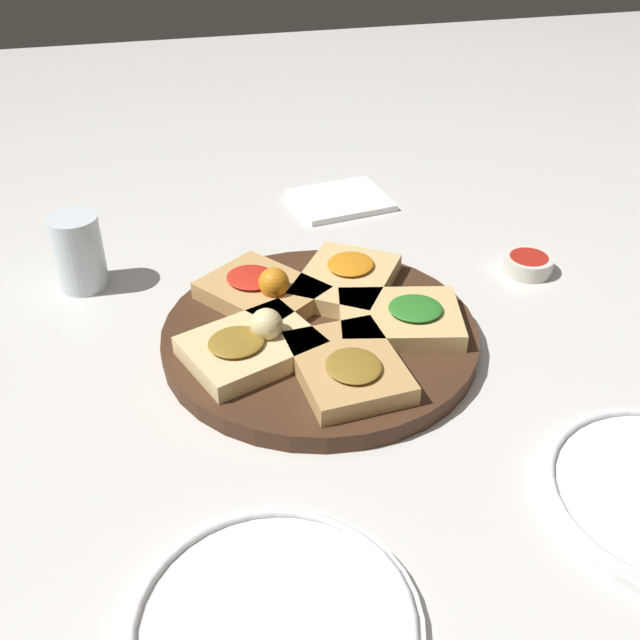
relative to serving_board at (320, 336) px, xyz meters
name	(u,v)px	position (x,y,z in m)	size (l,w,h in m)	color
ground_plane	(320,343)	(0.00, 0.00, -0.01)	(3.00, 3.00, 0.00)	silver
serving_board	(320,336)	(0.00, 0.00, 0.00)	(0.38, 0.38, 0.02)	#422819
focaccia_slice_0	(346,279)	(-0.05, -0.08, 0.02)	(0.17, 0.18, 0.03)	#DBB775
focaccia_slice_1	(263,290)	(0.06, -0.08, 0.03)	(0.17, 0.18, 0.05)	tan
focaccia_slice_2	(252,344)	(0.09, 0.03, 0.03)	(0.17, 0.16, 0.05)	#E5C689
focaccia_slice_3	(348,367)	(-0.01, 0.10, 0.02)	(0.12, 0.15, 0.03)	tan
focaccia_slice_4	(401,318)	(-0.10, 0.02, 0.02)	(0.16, 0.14, 0.03)	#DBB775
plate_right	(273,625)	(0.13, 0.37, 0.00)	(0.24, 0.24, 0.02)	white
water_glass	(79,252)	(0.28, -0.21, 0.04)	(0.07, 0.07, 0.10)	silver
napkin_stack	(340,200)	(-0.12, -0.37, -0.01)	(0.15, 0.13, 0.01)	white
dipping_bowl	(528,264)	(-0.33, -0.10, 0.00)	(0.07, 0.07, 0.02)	silver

